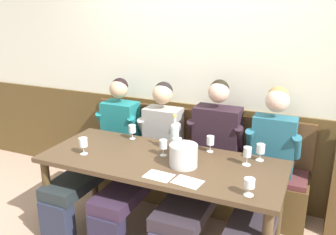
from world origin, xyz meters
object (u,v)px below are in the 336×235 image
(wall_bench, at_px, (189,176))
(wine_glass_by_bottle, at_px, (83,143))
(person_center_left_seat, at_px, (206,162))
(wine_glass_center_front, at_px, (261,150))
(wine_glass_center_rear, at_px, (247,153))
(wine_bottle_amber_mid, at_px, (175,136))
(person_right_seat, at_px, (148,154))
(dining_table, at_px, (161,169))
(person_left_seat, at_px, (265,175))
(wine_glass_right_end, at_px, (177,144))
(wine_glass_left_end, at_px, (249,184))
(wine_glass_mid_right, at_px, (210,141))
(person_center_right_seat, at_px, (103,147))
(wine_glass_near_bucket, at_px, (132,129))
(wine_glass_mid_left, at_px, (163,145))
(ice_bucket, at_px, (184,155))

(wall_bench, bearing_deg, wine_glass_by_bottle, -127.17)
(wall_bench, height_order, person_center_left_seat, person_center_left_seat)
(person_center_left_seat, distance_m, wine_glass_center_front, 0.52)
(wine_glass_center_rear, bearing_deg, wine_bottle_amber_mid, 176.75)
(wall_bench, distance_m, person_right_seat, 0.57)
(dining_table, height_order, person_left_seat, person_left_seat)
(wine_glass_right_end, height_order, wine_glass_left_end, wine_glass_right_end)
(person_center_left_seat, height_order, wine_glass_center_rear, person_center_left_seat)
(wine_glass_mid_right, distance_m, wine_glass_left_end, 0.76)
(person_left_seat, xyz_separation_m, wine_glass_center_front, (-0.05, -0.01, 0.22))
(person_right_seat, distance_m, person_left_seat, 1.10)
(person_center_right_seat, xyz_separation_m, wine_glass_near_bucket, (0.35, -0.01, 0.24))
(wine_glass_near_bucket, bearing_deg, wine_glass_mid_right, -0.00)
(dining_table, xyz_separation_m, wine_glass_mid_left, (-0.02, 0.08, 0.18))
(person_center_right_seat, relative_size, wine_glass_center_front, 9.04)
(wine_glass_mid_right, relative_size, wine_glass_center_rear, 0.95)
(person_right_seat, distance_m, wine_glass_near_bucket, 0.28)
(wine_glass_by_bottle, height_order, wine_glass_left_end, wine_glass_by_bottle)
(person_right_seat, xyz_separation_m, wine_glass_center_front, (1.04, -0.02, 0.23))
(wall_bench, relative_size, wine_glass_mid_right, 16.00)
(person_center_right_seat, height_order, wine_glass_near_bucket, person_center_right_seat)
(wine_glass_near_bucket, xyz_separation_m, wine_glass_center_rear, (1.12, -0.14, 0.01))
(dining_table, relative_size, wine_glass_left_end, 16.37)
(wine_glass_near_bucket, distance_m, wine_glass_center_front, 1.20)
(wine_glass_mid_left, bearing_deg, person_center_left_seat, 41.76)
(wine_glass_mid_right, relative_size, wine_glass_by_bottle, 0.99)
(wine_glass_by_bottle, distance_m, wine_glass_center_rear, 1.37)
(person_right_seat, height_order, person_center_left_seat, person_center_left_seat)
(person_right_seat, xyz_separation_m, wine_glass_mid_right, (0.61, -0.01, 0.24))
(wall_bench, height_order, wine_glass_right_end, wall_bench)
(person_center_right_seat, distance_m, wine_glass_center_rear, 1.49)
(wine_bottle_amber_mid, relative_size, wine_glass_center_front, 2.32)
(person_left_seat, relative_size, wine_glass_by_bottle, 8.90)
(ice_bucket, bearing_deg, wine_glass_left_end, -23.42)
(person_right_seat, relative_size, wine_glass_center_front, 9.02)
(person_center_right_seat, height_order, person_left_seat, person_left_seat)
(wine_glass_left_end, bearing_deg, wine_glass_mid_left, 155.29)
(person_left_seat, distance_m, wine_bottle_amber_mid, 0.82)
(wall_bench, distance_m, wine_glass_center_rear, 1.02)
(dining_table, relative_size, wine_glass_center_rear, 13.19)
(dining_table, distance_m, wine_glass_mid_right, 0.49)
(person_center_right_seat, height_order, person_center_left_seat, person_center_left_seat)
(ice_bucket, bearing_deg, person_center_left_seat, 80.63)
(wine_glass_near_bucket, height_order, wine_glass_mid_left, wine_glass_mid_left)
(person_right_seat, bearing_deg, wine_glass_near_bucket, -174.79)
(wine_glass_center_rear, bearing_deg, person_right_seat, 170.91)
(person_right_seat, relative_size, wine_glass_center_rear, 8.37)
(person_center_right_seat, height_order, wine_glass_left_end, person_center_right_seat)
(wine_glass_mid_left, bearing_deg, person_right_seat, 137.50)
(wine_glass_near_bucket, relative_size, wine_glass_mid_left, 0.98)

